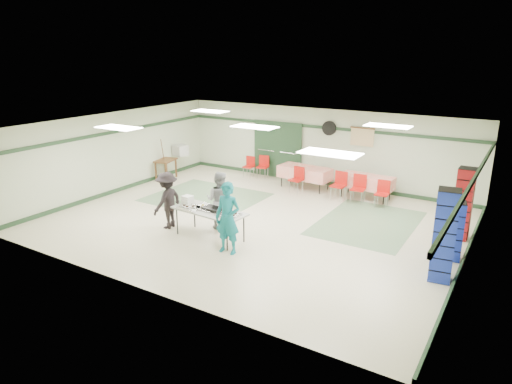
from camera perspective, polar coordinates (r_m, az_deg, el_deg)
The scene contains 42 objects.
floor at distance 12.99m, azimuth -0.16°, elevation -3.60°, with size 11.00×11.00×0.00m, color beige.
ceiling at distance 12.29m, azimuth -0.17°, elevation 8.25°, with size 11.00×11.00×0.00m, color white.
wall_back at distance 16.47m, azimuth 8.13°, elevation 5.62°, with size 11.00×11.00×0.00m, color beige.
wall_front at distance 9.24m, azimuth -15.03°, elevation -4.12°, with size 11.00×11.00×0.00m, color beige.
wall_left at distance 16.08m, azimuth -17.14°, elevation 4.74°, with size 9.00×9.00×0.00m, color beige.
wall_right at distance 10.87m, azimuth 25.35°, elevation -2.01°, with size 9.00×9.00×0.00m, color beige.
trim_back at distance 16.32m, azimuth 8.19°, elevation 8.01°, with size 11.00×0.06×0.10m, color #203B23.
baseboard_back at distance 16.75m, azimuth 7.90°, elevation 1.28°, with size 11.00×0.06×0.12m, color #203B23.
trim_left at distance 15.93m, azimuth -17.29°, elevation 7.19°, with size 9.00×0.06×0.10m, color #203B23.
baseboard_left at distance 16.37m, azimuth -16.68°, elevation 0.32°, with size 9.00×0.06×0.12m, color #203B23.
trim_right at distance 10.68m, azimuth 25.66°, elevation 1.57°, with size 9.00×0.06×0.10m, color #203B23.
baseboard_right at distance 11.33m, azimuth 24.36°, elevation -8.16°, with size 9.00×0.06×0.12m, color #203B23.
green_patch_a at distance 15.12m, azimuth -6.24°, elevation -0.64°, with size 3.50×3.00×0.01m, color slate.
green_patch_b at distance 13.20m, azimuth 13.77°, elevation -3.77°, with size 2.50×3.50×0.01m, color slate.
double_door_left at distance 17.45m, azimuth 1.36°, elevation 5.44°, with size 0.90×0.06×2.10m, color #979996.
double_door_right at distance 17.00m, azimuth 4.14°, elevation 5.08°, with size 0.90×0.06×2.10m, color #979996.
door_frame at distance 17.21m, azimuth 2.68°, elevation 5.25°, with size 2.00×0.03×2.15m, color #203B23.
wall_fan at distance 16.18m, azimuth 9.13°, elevation 7.89°, with size 0.50×0.50×0.10m, color black.
scroll_banner at distance 15.80m, azimuth 13.13°, elevation 6.70°, with size 0.80×0.02×0.60m, color #D7C086.
serving_table at distance 11.63m, azimuth -5.86°, elevation -2.46°, with size 2.06×0.99×0.76m.
sheet_tray_right at distance 11.22m, azimuth -3.49°, elevation -2.86°, with size 0.57×0.43×0.02m, color silver.
sheet_tray_mid at distance 11.74m, azimuth -6.18°, elevation -2.01°, with size 0.62×0.47×0.02m, color silver.
sheet_tray_left at distance 11.81m, azimuth -8.23°, elevation -1.97°, with size 0.57×0.44×0.02m, color silver.
baking_pan at distance 11.59m, azimuth -5.42°, elevation -2.10°, with size 0.51×0.32×0.08m, color black.
foam_box_stack at distance 12.10m, azimuth -8.55°, elevation -0.99°, with size 0.25×0.23×0.23m, color white.
volunteer_teal at distance 10.72m, azimuth -3.56°, elevation -3.28°, with size 0.63×0.42×1.74m, color #127280.
volunteer_grey at distance 12.27m, azimuth -4.58°, elevation -1.02°, with size 0.77×0.60×1.58m, color gray.
volunteer_dark at distance 12.49m, azimuth -11.02°, elevation -1.02°, with size 1.00×0.58×1.55m, color black.
dining_table_a at distance 15.21m, azimuth 13.60°, elevation 1.30°, with size 1.75×0.85×0.77m.
dining_table_b at distance 15.98m, azimuth 6.12°, elevation 2.46°, with size 1.88×0.94×0.77m.
chair_a at distance 14.71m, azimuth 12.73°, elevation 0.77°, with size 0.45×0.45×0.91m.
chair_b at distance 14.92m, azimuth 10.41°, elevation 1.17°, with size 0.46×0.46×0.92m.
chair_c at distance 14.50m, azimuth 15.55°, elevation 0.14°, with size 0.41×0.41×0.84m.
chair_d at distance 15.50m, azimuth 5.21°, elevation 1.90°, with size 0.45×0.45×0.88m.
chair_loose_a at distance 17.24m, azimuth 0.91°, elevation 3.47°, with size 0.46×0.46×0.84m.
chair_loose_b at distance 17.39m, azimuth -0.82°, elevation 3.47°, with size 0.39×0.39×0.79m.
crate_stack_blue_a at distance 11.36m, azimuth 23.35°, elevation -4.45°, with size 0.43×0.43×1.40m, color #1B30A7.
crate_stack_red at distance 12.61m, azimuth 24.49°, elevation -1.36°, with size 0.41×0.41×1.87m, color #9C140F.
crate_stack_blue_b at distance 10.14m, azimuth 22.47°, elevation -5.09°, with size 0.44×0.44×1.99m, color #1B30A7.
printer_table at distance 17.35m, azimuth -11.23°, elevation 3.65°, with size 0.75×0.98×0.74m.
office_printer at distance 17.91m, azimuth -9.44°, elevation 5.17°, with size 0.51×0.44×0.40m, color #AEAEA9.
broom at distance 17.38m, azimuth -11.45°, elevation 4.13°, with size 0.03×0.03×1.50m, color brown.
Camera 1 is at (6.38, -10.33, 4.63)m, focal length 32.00 mm.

